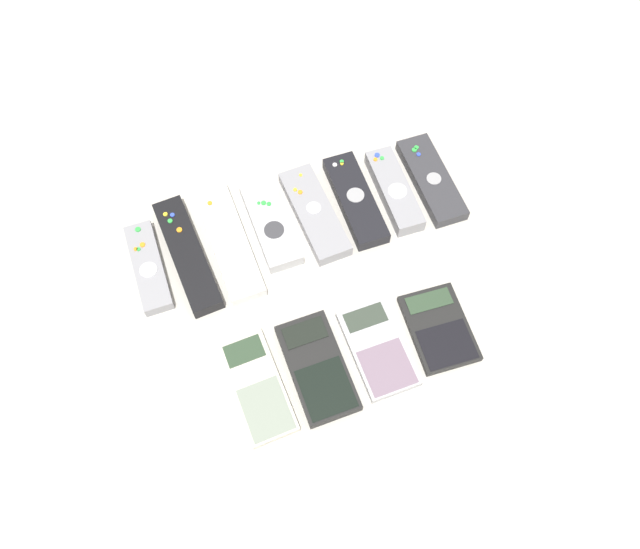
{
  "coord_description": "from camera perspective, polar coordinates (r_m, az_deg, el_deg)",
  "views": [
    {
      "loc": [
        -0.15,
        -0.38,
        0.86
      ],
      "look_at": [
        0.0,
        0.03,
        0.01
      ],
      "focal_mm": 35.0,
      "sensor_mm": 36.0,
      "label": 1
    }
  ],
  "objects": [
    {
      "name": "ground_plane",
      "position": [
        0.95,
        0.55,
        -1.72
      ],
      "size": [
        3.0,
        3.0,
        0.0
      ],
      "primitive_type": "plane",
      "color": "beige"
    },
    {
      "name": "remote_0",
      "position": [
        1.0,
        -15.41,
        0.66
      ],
      "size": [
        0.05,
        0.16,
        0.02
      ],
      "rotation": [
        0.0,
        0.0,
        -0.01
      ],
      "color": "gray",
      "rests_on": "ground_plane"
    },
    {
      "name": "remote_1",
      "position": [
        0.99,
        -12.03,
        1.8
      ],
      "size": [
        0.06,
        0.21,
        0.02
      ],
      "rotation": [
        0.0,
        0.0,
        0.06
      ],
      "color": "black",
      "rests_on": "ground_plane"
    },
    {
      "name": "remote_2",
      "position": [
        0.99,
        -8.3,
        2.99
      ],
      "size": [
        0.06,
        0.21,
        0.02
      ],
      "rotation": [
        0.0,
        0.0,
        0.01
      ],
      "color": "white",
      "rests_on": "ground_plane"
    },
    {
      "name": "remote_3",
      "position": [
        1.0,
        -4.52,
        4.61
      ],
      "size": [
        0.06,
        0.16,
        0.02
      ],
      "rotation": [
        0.0,
        0.0,
        0.0
      ],
      "color": "#B7B7BC",
      "rests_on": "ground_plane"
    },
    {
      "name": "remote_4",
      "position": [
        1.01,
        -0.52,
        5.62
      ],
      "size": [
        0.06,
        0.18,
        0.02
      ],
      "rotation": [
        0.0,
        0.0,
        0.04
      ],
      "color": "gray",
      "rests_on": "ground_plane"
    },
    {
      "name": "remote_5",
      "position": [
        1.03,
        3.25,
        6.83
      ],
      "size": [
        0.06,
        0.18,
        0.02
      ],
      "rotation": [
        0.0,
        0.0,
        -0.02
      ],
      "color": "black",
      "rests_on": "ground_plane"
    },
    {
      "name": "remote_6",
      "position": [
        1.04,
        6.79,
        7.63
      ],
      "size": [
        0.05,
        0.16,
        0.03
      ],
      "rotation": [
        0.0,
        0.0,
        -0.04
      ],
      "color": "gray",
      "rests_on": "ground_plane"
    },
    {
      "name": "remote_7",
      "position": [
        1.07,
        10.13,
        8.55
      ],
      "size": [
        0.06,
        0.17,
        0.02
      ],
      "rotation": [
        0.0,
        0.0,
        -0.02
      ],
      "color": "#333338",
      "rests_on": "ground_plane"
    },
    {
      "name": "calculator_0",
      "position": [
        0.9,
        -5.77,
        -10.13
      ],
      "size": [
        0.07,
        0.16,
        0.01
      ],
      "rotation": [
        0.0,
        0.0,
        0.03
      ],
      "color": "beige",
      "rests_on": "ground_plane"
    },
    {
      "name": "calculator_1",
      "position": [
        0.9,
        -0.26,
        -8.49
      ],
      "size": [
        0.08,
        0.16,
        0.02
      ],
      "rotation": [
        0.0,
        0.0,
        -0.0
      ],
      "color": "black",
      "rests_on": "ground_plane"
    },
    {
      "name": "calculator_2",
      "position": [
        0.91,
        5.3,
        -6.73
      ],
      "size": [
        0.08,
        0.14,
        0.01
      ],
      "rotation": [
        0.0,
        0.0,
        -0.0
      ],
      "color": "#B2B2B7",
      "rests_on": "ground_plane"
    },
    {
      "name": "calculator_3",
      "position": [
        0.94,
        10.81,
        -4.83
      ],
      "size": [
        0.09,
        0.13,
        0.01
      ],
      "rotation": [
        0.0,
        0.0,
        -0.07
      ],
      "color": "black",
      "rests_on": "ground_plane"
    }
  ]
}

